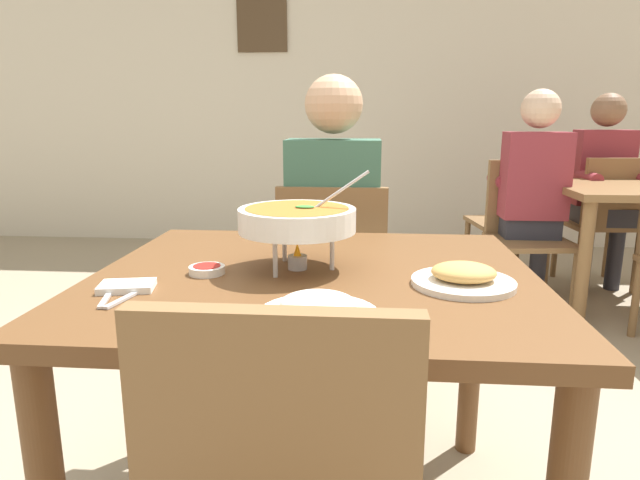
{
  "coord_description": "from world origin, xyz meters",
  "views": [
    {
      "loc": [
        0.12,
        -1.32,
        1.15
      ],
      "look_at": [
        0.0,
        0.15,
        0.82
      ],
      "focal_mm": 30.43,
      "sensor_mm": 36.0,
      "label": 1
    }
  ],
  "objects": [
    {
      "name": "cafe_rear_partition",
      "position": [
        0.0,
        3.71,
        1.5
      ],
      "size": [
        10.0,
        0.1,
        3.0
      ],
      "primitive_type": "cube",
      "color": "beige",
      "rests_on": "ground_plane"
    },
    {
      "name": "picture_frame_hung",
      "position": [
        -0.8,
        3.65,
        1.99
      ],
      "size": [
        0.44,
        0.03,
        0.56
      ],
      "primitive_type": "cube",
      "color": "#4C3823"
    },
    {
      "name": "dining_table_main",
      "position": [
        0.0,
        0.0,
        0.65
      ],
      "size": [
        1.11,
        0.98,
        0.77
      ],
      "color": "brown",
      "rests_on": "ground_plane"
    },
    {
      "name": "chair_diner_main",
      "position": [
        -0.0,
        0.78,
        0.51
      ],
      "size": [
        0.44,
        0.44,
        0.9
      ],
      "color": "brown",
      "rests_on": "ground_plane"
    },
    {
      "name": "diner_main",
      "position": [
        0.0,
        0.81,
        0.75
      ],
      "size": [
        0.4,
        0.45,
        1.31
      ],
      "color": "#2D2D38",
      "rests_on": "ground_plane"
    },
    {
      "name": "curry_bowl",
      "position": [
        -0.05,
        0.03,
        0.9
      ],
      "size": [
        0.33,
        0.3,
        0.26
      ],
      "color": "silver",
      "rests_on": "dining_table_main"
    },
    {
      "name": "rice_plate",
      "position": [
        0.04,
        -0.33,
        0.79
      ],
      "size": [
        0.24,
        0.24,
        0.06
      ],
      "color": "white",
      "rests_on": "dining_table_main"
    },
    {
      "name": "appetizer_plate",
      "position": [
        0.36,
        -0.09,
        0.79
      ],
      "size": [
        0.24,
        0.24,
        0.06
      ],
      "color": "white",
      "rests_on": "dining_table_main"
    },
    {
      "name": "sauce_dish",
      "position": [
        -0.27,
        -0.04,
        0.78
      ],
      "size": [
        0.09,
        0.09,
        0.02
      ],
      "color": "white",
      "rests_on": "dining_table_main"
    },
    {
      "name": "napkin_folded",
      "position": [
        -0.42,
        -0.18,
        0.77
      ],
      "size": [
        0.13,
        0.1,
        0.02
      ],
      "primitive_type": "cube",
      "rotation": [
        0.0,
        0.0,
        0.2
      ],
      "color": "white",
      "rests_on": "dining_table_main"
    },
    {
      "name": "fork_utensil",
      "position": [
        -0.44,
        -0.23,
        0.77
      ],
      "size": [
        0.05,
        0.17,
        0.01
      ],
      "primitive_type": "cube",
      "rotation": [
        0.0,
        0.0,
        0.25
      ],
      "color": "silver",
      "rests_on": "dining_table_main"
    },
    {
      "name": "spoon_utensil",
      "position": [
        -0.39,
        -0.23,
        0.77
      ],
      "size": [
        0.05,
        0.17,
        0.01
      ],
      "primitive_type": "cube",
      "rotation": [
        0.0,
        0.0,
        -0.2
      ],
      "color": "silver",
      "rests_on": "dining_table_main"
    },
    {
      "name": "chair_bg_left",
      "position": [
        1.73,
        2.4,
        0.51
      ],
      "size": [
        0.47,
        0.47,
        0.9
      ],
      "color": "brown",
      "rests_on": "ground_plane"
    },
    {
      "name": "chair_bg_middle",
      "position": [
        1.09,
        1.97,
        0.51
      ],
      "size": [
        0.48,
        0.48,
        0.9
      ],
      "color": "brown",
      "rests_on": "ground_plane"
    },
    {
      "name": "chair_bg_window",
      "position": [
        1.19,
        2.5,
        0.51
      ],
      "size": [
        0.49,
        0.49,
        0.9
      ],
      "color": "brown",
      "rests_on": "ground_plane"
    },
    {
      "name": "patron_bg_left",
      "position": [
        1.72,
        2.47,
        0.75
      ],
      "size": [
        0.4,
        0.45,
        1.31
      ],
      "color": "#2D2D38",
      "rests_on": "ground_plane"
    },
    {
      "name": "patron_bg_middle",
      "position": [
        1.11,
        1.97,
        0.75
      ],
      "size": [
        0.4,
        0.45,
        1.31
      ],
      "color": "#2D2D38",
      "rests_on": "ground_plane"
    }
  ]
}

